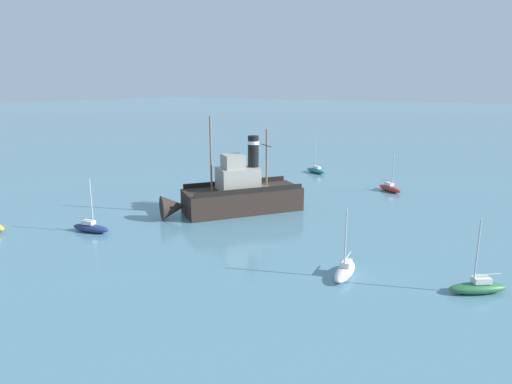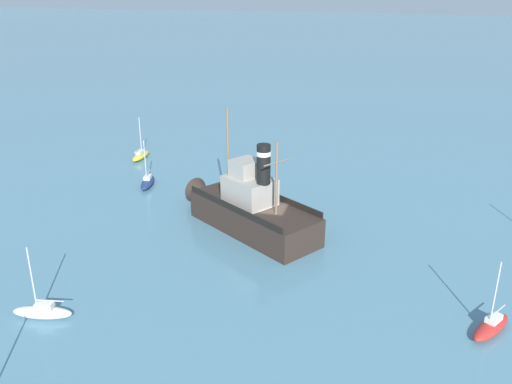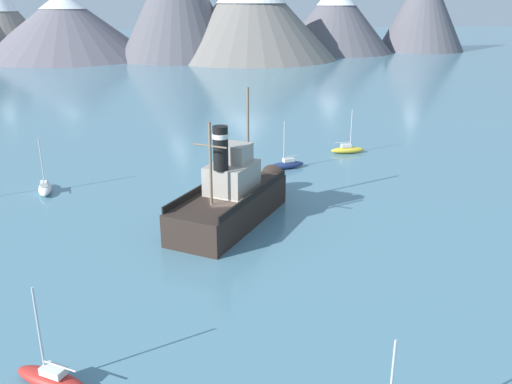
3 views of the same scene
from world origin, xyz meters
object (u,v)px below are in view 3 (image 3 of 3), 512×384
at_px(old_tugboat, 233,198).
at_px(sailboat_white, 45,188).
at_px(sailboat_navy, 287,164).
at_px(sailboat_yellow, 347,149).
at_px(sailboat_red, 51,378).

height_order(old_tugboat, sailboat_white, old_tugboat).
height_order(sailboat_navy, sailboat_white, same).
bearing_deg(sailboat_yellow, sailboat_red, -125.35).
xyz_separation_m(old_tugboat, sailboat_navy, (6.93, 12.68, -1.40)).
distance_m(sailboat_navy, sailboat_white, 23.05).
height_order(old_tugboat, sailboat_yellow, old_tugboat).
bearing_deg(sailboat_white, old_tugboat, -29.52).
xyz_separation_m(old_tugboat, sailboat_white, (-15.82, 8.96, -1.40)).
bearing_deg(sailboat_yellow, sailboat_white, -164.68).
xyz_separation_m(sailboat_red, sailboat_white, (-5.63, 26.90, 0.00)).
height_order(old_tugboat, sailboat_red, old_tugboat).
distance_m(sailboat_red, sailboat_navy, 35.08).
bearing_deg(old_tugboat, sailboat_yellow, 49.45).
relative_size(sailboat_red, sailboat_yellow, 1.00).
height_order(sailboat_red, sailboat_yellow, same).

